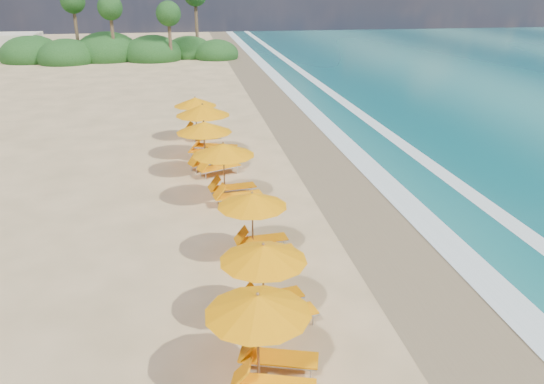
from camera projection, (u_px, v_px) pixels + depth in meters
name	position (u px, v px, depth m)	size (l,w,h in m)	color
ground	(272.00, 223.00, 19.47)	(160.00, 160.00, 0.00)	#DBB780
wet_sand	(378.00, 216.00, 20.07)	(4.00, 160.00, 0.01)	olive
surf_foam	(446.00, 210.00, 20.47)	(4.00, 160.00, 0.01)	white
station_1	(266.00, 334.00, 11.24)	(2.86, 2.78, 2.27)	olive
station_2	(270.00, 277.00, 13.49)	(2.70, 2.59, 2.22)	olive
station_3	(258.00, 220.00, 16.73)	(2.51, 2.36, 2.20)	olive
station_4	(229.00, 168.00, 20.95)	(2.88, 2.73, 2.45)	olive
station_5	(209.00, 144.00, 24.01)	(3.25, 3.22, 2.50)	olive
station_6	(208.00, 127.00, 26.30)	(3.42, 3.35, 2.68)	olive
station_7	(199.00, 115.00, 29.52)	(2.96, 2.87, 2.36)	olive
treeline	(117.00, 51.00, 59.45)	(25.80, 8.80, 9.74)	#163D14
beach_building	(7.00, 47.00, 59.78)	(7.00, 5.00, 2.80)	beige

